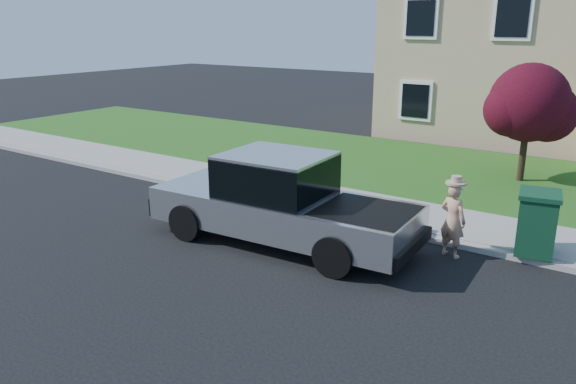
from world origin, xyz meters
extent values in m
plane|color=black|center=(0.00, 0.00, 0.00)|extent=(80.00, 80.00, 0.00)
cube|color=gray|center=(1.00, 2.90, 0.06)|extent=(40.00, 0.20, 0.12)
cube|color=gray|center=(1.00, 4.00, 0.07)|extent=(40.00, 2.00, 0.15)
cube|color=#214E16|center=(1.00, 8.50, 0.05)|extent=(40.00, 7.00, 0.10)
cube|color=tan|center=(0.00, 17.00, 3.20)|extent=(8.00, 9.00, 6.40)
cube|color=white|center=(-2.20, 12.45, 4.60)|extent=(1.30, 0.10, 1.50)
cube|color=white|center=(1.00, 12.45, 4.60)|extent=(1.30, 0.10, 1.50)
cube|color=black|center=(-2.20, 12.45, 1.60)|extent=(1.30, 0.10, 1.50)
cylinder|color=black|center=(-2.27, 0.09, 0.39)|extent=(0.80, 0.33, 0.78)
cylinder|color=black|center=(-2.36, 1.89, 0.39)|extent=(0.80, 0.33, 0.78)
cylinder|color=black|center=(1.21, 0.27, 0.39)|extent=(0.80, 0.33, 0.78)
cylinder|color=black|center=(1.12, 2.07, 0.39)|extent=(0.80, 0.33, 0.78)
cube|color=silver|center=(-0.50, 1.08, 0.68)|extent=(5.68, 2.24, 0.71)
cube|color=black|center=(-0.65, 1.08, 1.42)|extent=(2.15, 1.92, 0.83)
cube|color=silver|center=(-0.65, 1.08, 1.85)|extent=(2.15, 1.92, 0.08)
cube|color=black|center=(1.36, 1.18, 1.01)|extent=(1.85, 1.75, 0.06)
cube|color=black|center=(-3.32, 0.94, 0.54)|extent=(0.21, 1.87, 0.39)
cube|color=black|center=(2.32, 1.23, 0.49)|extent=(0.21, 1.87, 0.25)
cube|color=black|center=(-1.48, 2.10, 1.32)|extent=(0.13, 0.22, 0.18)
imported|color=tan|center=(2.66, 2.36, 0.75)|extent=(0.62, 0.49, 1.49)
cylinder|color=tan|center=(2.66, 2.36, 1.51)|extent=(0.40, 0.40, 0.04)
cylinder|color=tan|center=(2.66, 2.36, 1.57)|extent=(0.20, 0.20, 0.14)
cylinder|color=black|center=(2.59, 8.62, 0.86)|extent=(0.19, 0.19, 1.51)
sphere|color=#430E1A|center=(2.59, 8.62, 2.32)|extent=(2.18, 2.18, 2.18)
sphere|color=#430E1A|center=(3.06, 8.90, 2.04)|extent=(1.61, 1.61, 1.61)
sphere|color=#430E1A|center=(2.21, 8.34, 2.14)|extent=(1.51, 1.51, 1.51)
cube|color=#103B22|center=(4.05, 3.10, 0.72)|extent=(0.81, 0.90, 1.13)
cube|color=#103B22|center=(4.05, 3.10, 1.33)|extent=(0.89, 0.98, 0.09)
camera|label=1|loc=(5.78, -7.97, 4.44)|focal=35.00mm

